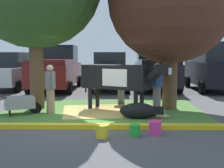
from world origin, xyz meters
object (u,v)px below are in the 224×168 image
object	(u,v)px
person_visitor_far	(50,88)
wheelbarrow	(20,103)
sedan_silver	(10,71)
sedan_blue	(110,72)
bucket_yellow	(102,131)
pickup_truck_maroon	(57,69)
bucket_green	(135,130)
bucket_pink	(155,127)
cow_holstein	(118,77)
calf_lying	(139,111)
shade_tree_right	(171,0)
suv_black	(212,67)
person_handler	(157,85)
person_visitor_near	(121,83)
pickup_truck_black	(155,69)

from	to	relation	value
person_visitor_far	wheelbarrow	world-z (taller)	person_visitor_far
sedan_silver	sedan_blue	world-z (taller)	same
person_visitor_far	bucket_yellow	world-z (taller)	person_visitor_far
sedan_silver	pickup_truck_maroon	bearing A→B (deg)	-2.32
bucket_green	bucket_pink	bearing A→B (deg)	14.98
person_visitor_far	pickup_truck_maroon	distance (m)	6.70
person_visitor_far	bucket_pink	world-z (taller)	person_visitor_far
bucket_yellow	person_visitor_far	bearing A→B (deg)	123.02
cow_holstein	bucket_pink	size ratio (longest dim) A/B	8.81
calf_lying	sedan_silver	distance (m)	9.93
cow_holstein	sedan_silver	size ratio (longest dim) A/B	0.66
calf_lying	person_visitor_far	size ratio (longest dim) A/B	0.83
shade_tree_right	sedan_silver	xyz separation A→B (m)	(-7.72, 5.76, -2.77)
bucket_green	suv_black	world-z (taller)	suv_black
sedan_blue	pickup_truck_maroon	bearing A→B (deg)	177.16
shade_tree_right	cow_holstein	xyz separation A→B (m)	(-1.80, -0.43, -2.62)
cow_holstein	bucket_green	distance (m)	3.28
suv_black	person_handler	bearing A→B (deg)	-122.38
bucket_pink	pickup_truck_maroon	world-z (taller)	pickup_truck_maroon
bucket_yellow	shade_tree_right	bearing A→B (deg)	59.45
person_handler	person_visitor_near	bearing A→B (deg)	128.37
cow_holstein	person_visitor_far	world-z (taller)	cow_holstein
pickup_truck_maroon	bucket_green	bearing A→B (deg)	-68.10
wheelbarrow	person_handler	bearing A→B (deg)	9.29
calf_lying	person_visitor_near	world-z (taller)	person_visitor_near
sedan_blue	shade_tree_right	bearing A→B (deg)	-68.19
person_visitor_far	sedan_silver	bearing A→B (deg)	119.15
cow_holstein	person_visitor_near	size ratio (longest dim) A/B	1.93
suv_black	shade_tree_right	bearing A→B (deg)	-120.57
shade_tree_right	person_handler	xyz separation A→B (m)	(-0.50, -0.42, -2.88)
person_visitor_far	pickup_truck_maroon	bearing A→B (deg)	99.79
shade_tree_right	pickup_truck_black	bearing A→B (deg)	87.51
person_visitor_near	suv_black	bearing A→B (deg)	41.61
cow_holstein	bucket_pink	world-z (taller)	cow_holstein
person_visitor_far	pickup_truck_black	xyz separation A→B (m)	(4.24, 6.99, 0.27)
person_visitor_near	bucket_green	xyz separation A→B (m)	(0.26, -4.60, -0.66)
person_visitor_far	pickup_truck_black	world-z (taller)	pickup_truck_black
person_visitor_far	suv_black	size ratio (longest dim) A/B	0.34
sedan_silver	pickup_truck_black	bearing A→B (deg)	2.05
sedan_blue	bucket_green	bearing A→B (deg)	-85.05
bucket_yellow	sedan_silver	distance (m)	11.00
pickup_truck_maroon	suv_black	world-z (taller)	suv_black
shade_tree_right	bucket_green	world-z (taller)	shade_tree_right
sedan_blue	suv_black	world-z (taller)	suv_black
person_visitor_near	bucket_yellow	distance (m)	4.84
sedan_blue	sedan_silver	bearing A→B (deg)	177.41
person_visitor_far	bucket_yellow	xyz separation A→B (m)	(1.79, -2.76, -0.69)
shade_tree_right	wheelbarrow	size ratio (longest dim) A/B	3.78
person_visitor_near	pickup_truck_maroon	size ratio (longest dim) A/B	0.28
bucket_yellow	pickup_truck_black	world-z (taller)	pickup_truck_black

